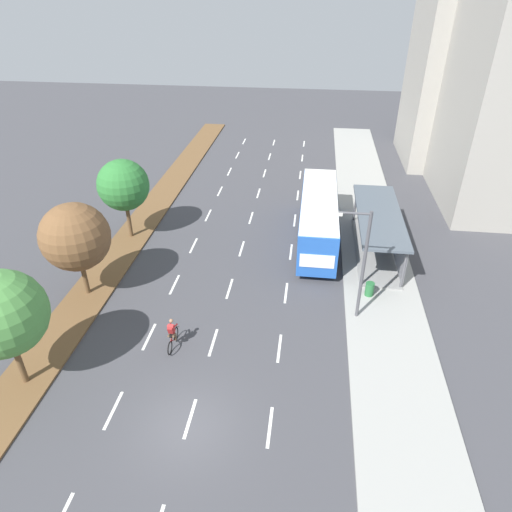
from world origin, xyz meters
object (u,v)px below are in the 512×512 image
cyclist (172,334)px  streetlight (361,259)px  median_tree_third (123,185)px  trash_bin (370,289)px  median_tree_nearest (2,314)px  bus_shelter (382,229)px  bus (318,214)px  median_tree_second (75,237)px

cyclist → streetlight: streetlight is taller
median_tree_third → streetlight: bearing=-25.1°
median_tree_third → trash_bin: size_ratio=6.83×
median_tree_nearest → median_tree_third: 14.26m
bus_shelter → bus: bearing=163.3°
median_tree_second → median_tree_third: (0.07, 7.13, 0.17)m
trash_bin → median_tree_second: bearing=-173.8°
median_tree_second → streetlight: size_ratio=0.89×
streetlight → trash_bin: bearing=63.6°
bus_shelter → streetlight: bearing=-105.8°
bus_shelter → streetlight: size_ratio=1.49×
cyclist → bus: bearing=59.5°
bus_shelter → bus: 4.47m
median_tree_second → trash_bin: 17.30m
streetlight → trash_bin: size_ratio=7.65×
bus → cyclist: (-7.25, -12.28, -1.28)m
streetlight → trash_bin: streetlight is taller
cyclist → median_tree_second: (-6.42, 3.82, 3.16)m
bus → median_tree_second: size_ratio=1.95×
bus → median_tree_nearest: (-13.47, -15.59, 2.06)m
median_tree_third → median_tree_nearest: bearing=-89.5°
bus → median_tree_nearest: bearing=-130.8°
median_tree_second → median_tree_third: 7.13m
streetlight → trash_bin: 4.05m
bus → median_tree_second: (-13.67, -8.46, 1.88)m
median_tree_nearest → streetlight: streetlight is taller
cyclist → median_tree_nearest: (-6.23, -3.30, 3.34)m
cyclist → trash_bin: bearing=28.4°
median_tree_nearest → streetlight: 17.09m
bus_shelter → median_tree_nearest: bearing=-141.1°
median_tree_nearest → streetlight: (15.64, 6.88, -0.24)m
median_tree_nearest → trash_bin: 19.26m
median_tree_second → trash_bin: size_ratio=6.83×
bus → streetlight: 9.16m
bus → streetlight: streetlight is taller
bus → median_tree_nearest: size_ratio=1.89×
bus_shelter → cyclist: bearing=-136.3°
bus → streetlight: bearing=-76.0°
median_tree_nearest → median_tree_second: size_ratio=1.03×
median_tree_third → streetlight: (15.76, -7.38, -0.23)m
streetlight → median_tree_third: bearing=154.9°
bus_shelter → median_tree_third: 18.01m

